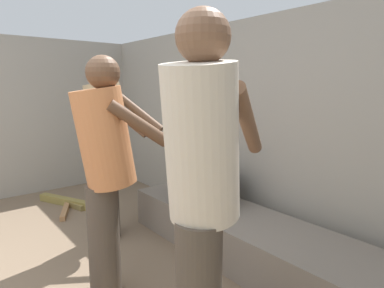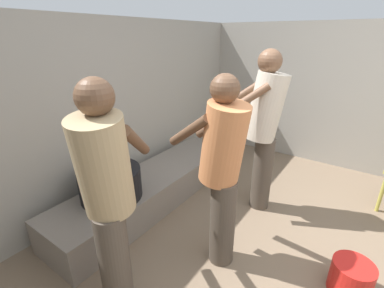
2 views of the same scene
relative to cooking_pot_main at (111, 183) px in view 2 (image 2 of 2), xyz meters
name	(u,v)px [view 2 (image 2 of 2)]	position (x,y,z in m)	size (l,w,h in m)	color
block_enclosure_rear	(88,119)	(0.19, 0.51, 0.48)	(5.36, 0.20, 1.91)	#9E998E
hearth_ledge	(153,187)	(0.54, -0.01, -0.31)	(2.38, 0.60, 0.33)	slate
cooking_pot_main	(111,183)	(0.00, 0.00, 0.00)	(0.56, 0.56, 0.73)	black
cook_in_tan_shirt	(107,192)	(-0.51, -0.66, 0.41)	(0.72, 0.61, 1.55)	#4C4238
cook_in_orange_shirt	(222,165)	(0.24, -1.02, 0.39)	(0.49, 0.70, 1.51)	#4C4238
cook_in_cream_shirt	(264,124)	(1.11, -0.99, 0.46)	(0.62, 0.74, 1.63)	#4C4238
bucket_red_plastic	(351,278)	(0.49, -1.97, -0.35)	(0.28, 0.28, 0.25)	red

